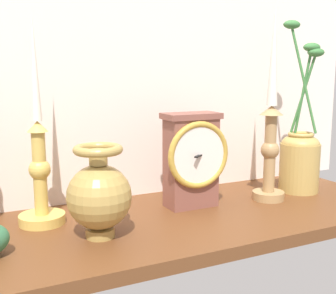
# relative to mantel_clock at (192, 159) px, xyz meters

# --- Properties ---
(ground_plane) EXTENTS (1.00, 0.36, 0.02)m
(ground_plane) POSITION_rel_mantel_clock_xyz_m (-0.07, -0.04, -0.12)
(ground_plane) COLOR brown
(back_wall) EXTENTS (1.20, 0.02, 0.65)m
(back_wall) POSITION_rel_mantel_clock_xyz_m (-0.07, 0.14, 0.22)
(back_wall) COLOR silver
(back_wall) RESTS_ON ground_plane
(mantel_clock) EXTENTS (0.14, 0.08, 0.20)m
(mantel_clock) POSITION_rel_mantel_clock_xyz_m (0.00, 0.00, 0.00)
(mantel_clock) COLOR brown
(mantel_clock) RESTS_ON ground_plane
(candlestick_tall_left) EXTENTS (0.07, 0.07, 0.43)m
(candlestick_tall_left) POSITION_rel_mantel_clock_xyz_m (0.18, -0.03, 0.05)
(candlestick_tall_left) COLOR #A78352
(candlestick_tall_left) RESTS_ON ground_plane
(candlestick_tall_center) EXTENTS (0.09, 0.09, 0.39)m
(candlestick_tall_center) POSITION_rel_mantel_clock_xyz_m (-0.30, 0.03, 0.00)
(candlestick_tall_center) COLOR #D5B152
(candlestick_tall_center) RESTS_ON ground_plane
(brass_vase_bulbous) EXTENTS (0.11, 0.11, 0.16)m
(brass_vase_bulbous) POSITION_rel_mantel_clock_xyz_m (-0.23, -0.08, -0.03)
(brass_vase_bulbous) COLOR #A98945
(brass_vase_bulbous) RESTS_ON ground_plane
(brass_vase_jar) EXTENTS (0.09, 0.09, 0.40)m
(brass_vase_jar) POSITION_rel_mantel_clock_xyz_m (0.29, -0.00, -0.01)
(brass_vase_jar) COLOR tan
(brass_vase_jar) RESTS_ON ground_plane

